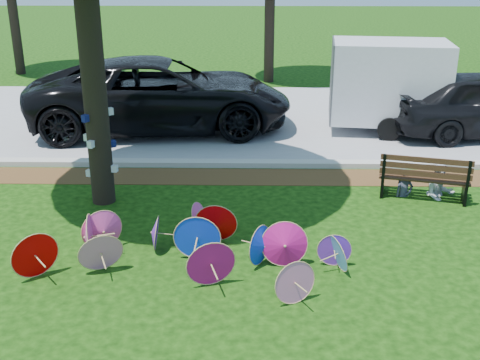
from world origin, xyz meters
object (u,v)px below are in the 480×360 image
(black_van, at_px, (161,94))
(person_right, at_px, (443,165))
(parasol_pile, at_px, (188,244))
(cargo_trailer, at_px, (389,81))
(person_left, at_px, (406,171))
(park_bench, at_px, (424,175))

(black_van, relative_size, person_right, 5.18)
(parasol_pile, bearing_deg, cargo_trailer, 58.29)
(cargo_trailer, bearing_deg, person_left, -90.72)
(cargo_trailer, distance_m, park_bench, 4.76)
(person_left, relative_size, person_right, 0.79)
(black_van, xyz_separation_m, cargo_trailer, (6.02, 0.01, 0.37))
(parasol_pile, relative_size, person_left, 4.90)
(park_bench, relative_size, person_right, 1.31)
(black_van, bearing_deg, park_bench, -134.75)
(park_bench, bearing_deg, black_van, 155.33)
(parasol_pile, height_order, person_left, person_left)
(parasol_pile, distance_m, person_right, 5.51)
(parasol_pile, height_order, person_right, person_right)
(park_bench, height_order, person_right, person_right)
(black_van, distance_m, cargo_trailer, 6.03)
(parasol_pile, distance_m, cargo_trailer, 8.80)
(person_left, bearing_deg, park_bench, -25.30)
(black_van, bearing_deg, person_right, -132.82)
(parasol_pile, height_order, black_van, black_van)
(cargo_trailer, relative_size, person_right, 2.22)
(parasol_pile, xyz_separation_m, person_right, (4.72, 2.82, 0.32))
(cargo_trailer, height_order, person_right, cargo_trailer)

